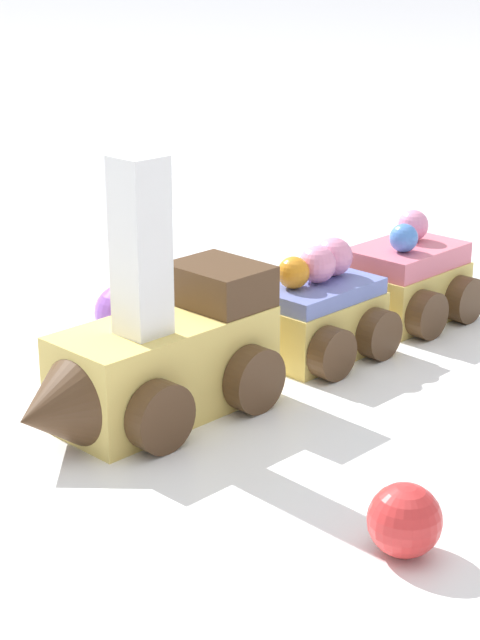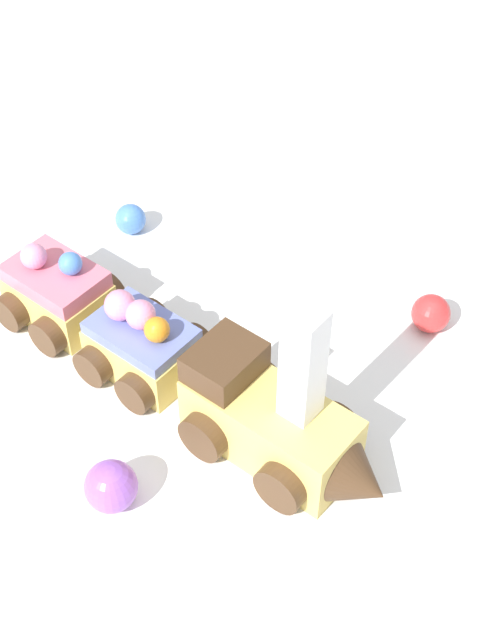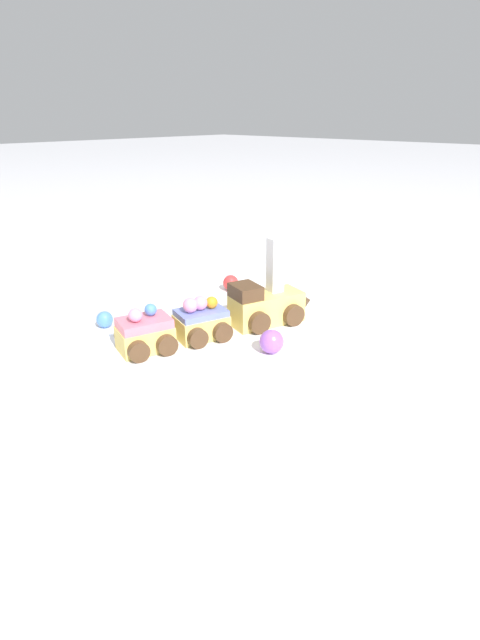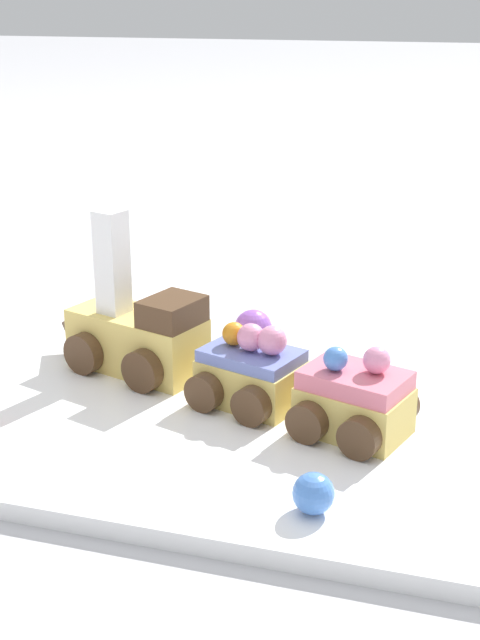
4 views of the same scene
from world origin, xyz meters
The scene contains 7 objects.
ground_plane centered at (0.00, 0.00, 0.00)m, with size 10.00×10.00×0.00m, color #B2B2B7.
display_board centered at (0.00, 0.00, 0.01)m, with size 0.78×0.39×0.01m, color white.
cake_train_locomotive centered at (0.08, 0.00, 0.04)m, with size 0.14×0.09×0.12m.
cake_car_blueberry centered at (-0.03, 0.03, 0.03)m, with size 0.08×0.08×0.06m.
cake_car_strawberry centered at (-0.10, 0.06, 0.03)m, with size 0.08×0.08×0.06m.
gumball_red centered at (0.14, 0.14, 0.03)m, with size 0.03×0.03×0.03m, color red.
gumball_purple centered at (0.00, -0.07, 0.03)m, with size 0.03×0.03×0.03m, color #9956C6.
Camera 1 is at (0.46, 0.23, 0.22)m, focal length 60.00 mm.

